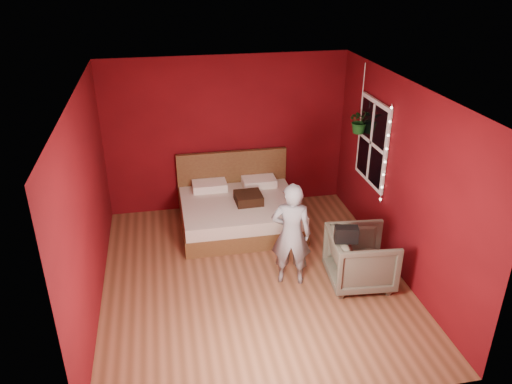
{
  "coord_description": "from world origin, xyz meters",
  "views": [
    {
      "loc": [
        -1.06,
        -5.55,
        4.02
      ],
      "look_at": [
        0.12,
        0.4,
        1.1
      ],
      "focal_mm": 35.0,
      "sensor_mm": 36.0,
      "label": 1
    }
  ],
  "objects": [
    {
      "name": "room_walls",
      "position": [
        0.0,
        0.0,
        1.68
      ],
      "size": [
        4.04,
        4.54,
        2.62
      ],
      "color": "maroon",
      "rests_on": "ground"
    },
    {
      "name": "floor",
      "position": [
        0.0,
        0.0,
        0.0
      ],
      "size": [
        4.5,
        4.5,
        0.0
      ],
      "primitive_type": "plane",
      "color": "brown",
      "rests_on": "ground"
    },
    {
      "name": "bed",
      "position": [
        0.06,
        1.5,
        0.27
      ],
      "size": [
        1.86,
        1.58,
        1.02
      ],
      "color": "brown",
      "rests_on": "ground"
    },
    {
      "name": "hanging_plant",
      "position": [
        1.88,
        1.22,
        1.74
      ],
      "size": [
        0.36,
        0.32,
        1.05
      ],
      "color": "silver",
      "rests_on": "room_walls"
    },
    {
      "name": "person",
      "position": [
        0.48,
        -0.16,
        0.72
      ],
      "size": [
        0.6,
        0.48,
        1.45
      ],
      "primitive_type": "imported",
      "rotation": [
        0.0,
        0.0,
        2.86
      ],
      "color": "slate",
      "rests_on": "ground"
    },
    {
      "name": "handbag",
      "position": [
        1.09,
        -0.52,
        0.86
      ],
      "size": [
        0.31,
        0.2,
        0.21
      ],
      "primitive_type": "cube",
      "rotation": [
        0.0,
        0.0,
        -0.21
      ],
      "color": "black",
      "rests_on": "armchair"
    },
    {
      "name": "window",
      "position": [
        1.97,
        0.9,
        1.5
      ],
      "size": [
        0.05,
        0.97,
        1.27
      ],
      "color": "white",
      "rests_on": "room_walls"
    },
    {
      "name": "fairy_lights",
      "position": [
        1.94,
        0.37,
        1.5
      ],
      "size": [
        0.04,
        0.04,
        1.45
      ],
      "color": "silver",
      "rests_on": "room_walls"
    },
    {
      "name": "throw_pillow",
      "position": [
        0.19,
        1.35,
        0.54
      ],
      "size": [
        0.42,
        0.42,
        0.15
      ],
      "primitive_type": "cube",
      "rotation": [
        0.0,
        0.0,
        0.02
      ],
      "color": "#331C11",
      "rests_on": "bed"
    },
    {
      "name": "armchair",
      "position": [
        1.38,
        -0.38,
        0.38
      ],
      "size": [
        0.9,
        0.88,
        0.76
      ],
      "primitive_type": "imported",
      "rotation": [
        0.0,
        0.0,
        1.48
      ],
      "color": "#64624F",
      "rests_on": "ground"
    }
  ]
}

